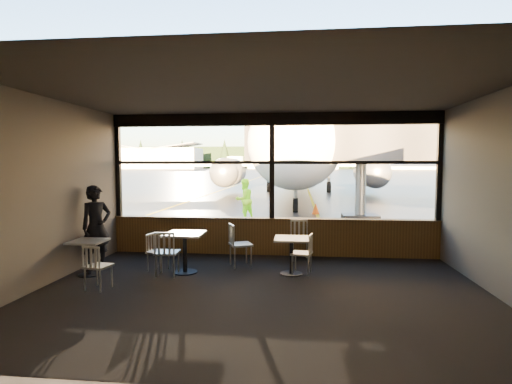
% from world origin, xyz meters
% --- Properties ---
extents(ground_plane, '(520.00, 520.00, 0.00)m').
position_xyz_m(ground_plane, '(0.00, 120.00, 0.00)').
color(ground_plane, black).
rests_on(ground_plane, ground).
extents(carpet_floor, '(8.00, 6.00, 0.01)m').
position_xyz_m(carpet_floor, '(0.00, -3.00, 0.01)').
color(carpet_floor, black).
rests_on(carpet_floor, ground).
extents(ceiling, '(8.00, 6.00, 0.04)m').
position_xyz_m(ceiling, '(0.00, -3.00, 3.50)').
color(ceiling, '#38332D').
rests_on(ceiling, ground).
extents(wall_left, '(0.04, 6.00, 3.50)m').
position_xyz_m(wall_left, '(-4.00, -3.00, 1.75)').
color(wall_left, '#534C42').
rests_on(wall_left, ground).
extents(wall_right, '(0.04, 6.00, 3.50)m').
position_xyz_m(wall_right, '(4.00, -3.00, 1.75)').
color(wall_right, '#534C42').
rests_on(wall_right, ground).
extents(wall_back, '(8.00, 0.04, 3.50)m').
position_xyz_m(wall_back, '(0.00, -6.00, 1.75)').
color(wall_back, '#534C42').
rests_on(wall_back, ground).
extents(window_sill, '(8.00, 0.28, 0.90)m').
position_xyz_m(window_sill, '(0.00, 0.00, 0.45)').
color(window_sill, '#543819').
rests_on(window_sill, ground).
extents(window_header, '(8.00, 0.18, 0.30)m').
position_xyz_m(window_header, '(0.00, 0.00, 3.35)').
color(window_header, black).
rests_on(window_header, ground).
extents(mullion_left, '(0.12, 0.12, 2.60)m').
position_xyz_m(mullion_left, '(-3.95, 0.00, 2.20)').
color(mullion_left, black).
rests_on(mullion_left, ground).
extents(mullion_centre, '(0.12, 0.12, 2.60)m').
position_xyz_m(mullion_centre, '(0.00, 0.00, 2.20)').
color(mullion_centre, black).
rests_on(mullion_centre, ground).
extents(mullion_right, '(0.12, 0.12, 2.60)m').
position_xyz_m(mullion_right, '(3.95, 0.00, 2.20)').
color(mullion_right, black).
rests_on(mullion_right, ground).
extents(window_transom, '(8.00, 0.10, 0.08)m').
position_xyz_m(window_transom, '(0.00, 0.00, 2.30)').
color(window_transom, black).
rests_on(window_transom, ground).
extents(airliner, '(31.98, 38.22, 11.57)m').
position_xyz_m(airliner, '(0.66, 21.71, 5.78)').
color(airliner, white).
rests_on(airliner, ground_plane).
extents(jet_bridge, '(8.33, 10.18, 4.44)m').
position_xyz_m(jet_bridge, '(3.60, 5.50, 2.22)').
color(jet_bridge, '#29292C').
rests_on(jet_bridge, ground_plane).
extents(cafe_table_near, '(0.69, 0.69, 0.76)m').
position_xyz_m(cafe_table_near, '(0.52, -1.73, 0.38)').
color(cafe_table_near, gray).
rests_on(cafe_table_near, carpet_floor).
extents(cafe_table_mid, '(0.77, 0.77, 0.84)m').
position_xyz_m(cafe_table_mid, '(-1.68, -1.85, 0.42)').
color(cafe_table_mid, '#A6A099').
rests_on(cafe_table_mid, carpet_floor).
extents(cafe_table_left, '(0.66, 0.66, 0.72)m').
position_xyz_m(cafe_table_left, '(-3.57, -2.24, 0.36)').
color(cafe_table_left, '#A19C94').
rests_on(cafe_table_left, carpet_floor).
extents(chair_near_e, '(0.54, 0.54, 0.84)m').
position_xyz_m(chair_near_e, '(0.73, -1.67, 0.42)').
color(chair_near_e, '#BCB7AA').
rests_on(chair_near_e, carpet_floor).
extents(chair_near_w, '(0.69, 0.69, 0.96)m').
position_xyz_m(chair_near_w, '(-0.61, -1.19, 0.48)').
color(chair_near_w, '#AFAA9E').
rests_on(chair_near_w, carpet_floor).
extents(chair_near_n, '(0.57, 0.57, 0.95)m').
position_xyz_m(chair_near_n, '(0.70, -0.49, 0.47)').
color(chair_near_n, beige).
rests_on(chair_near_n, carpet_floor).
extents(chair_mid_s, '(0.53, 0.53, 0.93)m').
position_xyz_m(chair_mid_s, '(-1.98, -2.09, 0.47)').
color(chair_mid_s, '#B8B2A6').
rests_on(chair_mid_s, carpet_floor).
extents(chair_mid_w, '(0.54, 0.54, 0.80)m').
position_xyz_m(chair_mid_w, '(-2.29, -1.75, 0.40)').
color(chair_mid_w, beige).
rests_on(chair_mid_w, carpet_floor).
extents(chair_left_s, '(0.53, 0.53, 0.83)m').
position_xyz_m(chair_left_s, '(-2.93, -3.07, 0.42)').
color(chair_left_s, beige).
rests_on(chair_left_s, carpet_floor).
extents(passenger, '(0.75, 0.79, 1.81)m').
position_xyz_m(passenger, '(-3.70, -1.66, 0.90)').
color(passenger, black).
rests_on(passenger, carpet_floor).
extents(ground_crew, '(1.03, 1.03, 1.68)m').
position_xyz_m(ground_crew, '(-1.50, 5.92, 0.84)').
color(ground_crew, '#BFF219').
rests_on(ground_crew, ground_plane).
extents(cone_nose, '(0.36, 0.36, 0.49)m').
position_xyz_m(cone_nose, '(1.44, 8.36, 0.25)').
color(cone_nose, '#DB5606').
rests_on(cone_nose, ground_plane).
extents(hangar_left, '(45.00, 18.00, 11.00)m').
position_xyz_m(hangar_left, '(-70.00, 180.00, 5.50)').
color(hangar_left, silver).
rests_on(hangar_left, ground_plane).
extents(hangar_mid, '(38.00, 15.00, 10.00)m').
position_xyz_m(hangar_mid, '(0.00, 185.00, 5.00)').
color(hangar_mid, silver).
rests_on(hangar_mid, ground_plane).
extents(hangar_right, '(50.00, 20.00, 12.00)m').
position_xyz_m(hangar_right, '(60.00, 178.00, 6.00)').
color(hangar_right, silver).
rests_on(hangar_right, ground_plane).
extents(fuel_tank_a, '(8.00, 8.00, 6.00)m').
position_xyz_m(fuel_tank_a, '(-30.00, 182.00, 3.00)').
color(fuel_tank_a, silver).
rests_on(fuel_tank_a, ground_plane).
extents(fuel_tank_b, '(8.00, 8.00, 6.00)m').
position_xyz_m(fuel_tank_b, '(-20.00, 182.00, 3.00)').
color(fuel_tank_b, silver).
rests_on(fuel_tank_b, ground_plane).
extents(fuel_tank_c, '(8.00, 8.00, 6.00)m').
position_xyz_m(fuel_tank_c, '(-10.00, 182.00, 3.00)').
color(fuel_tank_c, silver).
rests_on(fuel_tank_c, ground_plane).
extents(treeline, '(360.00, 3.00, 12.00)m').
position_xyz_m(treeline, '(0.00, 210.00, 6.00)').
color(treeline, black).
rests_on(treeline, ground_plane).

